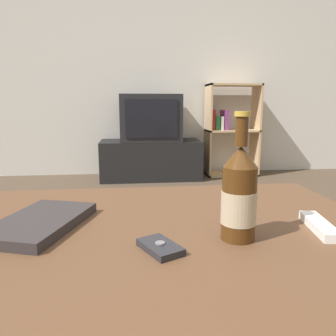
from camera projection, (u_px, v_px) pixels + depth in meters
The scene contains 9 objects.
back_wall at pixel (133, 54), 3.51m from camera, with size 8.00×0.05×2.60m.
coffee_table at pixel (149, 264), 0.72m from camera, with size 1.13×0.89×0.48m.
tv_stand at pixel (151, 160), 3.44m from camera, with size 1.03×0.46×0.40m.
television at pixel (150, 118), 3.35m from camera, with size 0.61×0.47×0.47m.
bookshelf at pixel (229, 128), 3.56m from camera, with size 0.55×0.30×0.98m.
beer_bottle at pixel (239, 195), 0.69m from camera, with size 0.07×0.07×0.27m.
cell_phone at pixel (160, 247), 0.65m from camera, with size 0.09×0.11×0.02m.
remote_control at pixel (319, 225), 0.75m from camera, with size 0.07×0.16×0.02m.
table_book at pixel (40, 222), 0.77m from camera, with size 0.24×0.31×0.02m.
Camera 1 is at (-0.03, -0.67, 0.76)m, focal length 35.00 mm.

